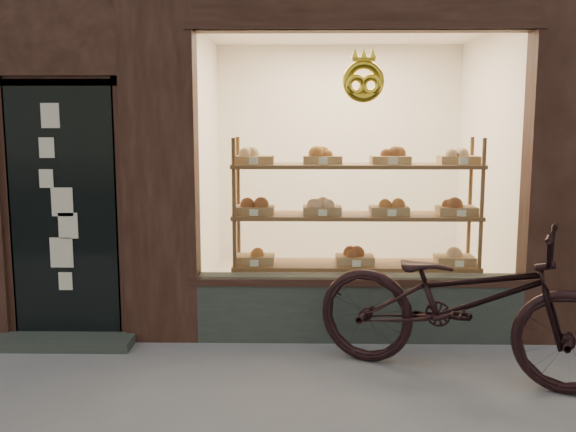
{
  "coord_description": "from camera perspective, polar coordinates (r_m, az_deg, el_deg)",
  "views": [
    {
      "loc": [
        -0.06,
        -3.14,
        1.83
      ],
      "look_at": [
        -0.15,
        2.0,
        1.08
      ],
      "focal_mm": 40.0,
      "sensor_mm": 36.0,
      "label": 1
    }
  ],
  "objects": [
    {
      "name": "display_shelf",
      "position": [
        5.8,
        5.99,
        -1.28
      ],
      "size": [
        2.2,
        0.45,
        1.7
      ],
      "color": "brown",
      "rests_on": "ground"
    },
    {
      "name": "bicycle",
      "position": [
        4.8,
        15.18,
        -7.27
      ],
      "size": [
        2.26,
        1.57,
        1.13
      ],
      "primitive_type": "imported",
      "rotation": [
        0.0,
        0.0,
        1.15
      ],
      "color": "black",
      "rests_on": "ground"
    }
  ]
}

